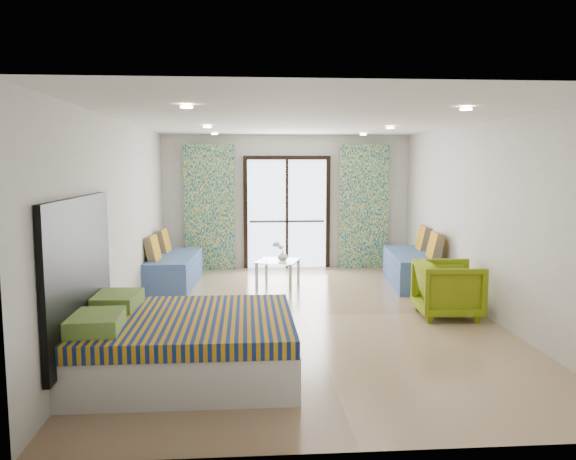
{
  "coord_description": "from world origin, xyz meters",
  "views": [
    {
      "loc": [
        -0.83,
        -7.63,
        2.12
      ],
      "look_at": [
        -0.22,
        0.55,
        1.15
      ],
      "focal_mm": 35.0,
      "sensor_mm": 36.0,
      "label": 1
    }
  ],
  "objects": [
    {
      "name": "floor",
      "position": [
        0.0,
        0.0,
        0.0
      ],
      "size": [
        5.0,
        7.5,
        0.01
      ],
      "primitive_type": null,
      "color": "#957859",
      "rests_on": "ground"
    },
    {
      "name": "ceiling",
      "position": [
        0.0,
        0.0,
        2.7
      ],
      "size": [
        5.0,
        7.5,
        0.01
      ],
      "primitive_type": null,
      "color": "silver",
      "rests_on": "ground"
    },
    {
      "name": "wall_back",
      "position": [
        0.0,
        3.75,
        1.35
      ],
      "size": [
        5.0,
        0.01,
        2.7
      ],
      "primitive_type": null,
      "color": "silver",
      "rests_on": "ground"
    },
    {
      "name": "wall_front",
      "position": [
        0.0,
        -3.75,
        1.35
      ],
      "size": [
        5.0,
        0.01,
        2.7
      ],
      "primitive_type": null,
      "color": "silver",
      "rests_on": "ground"
    },
    {
      "name": "wall_left",
      "position": [
        -2.5,
        0.0,
        1.35
      ],
      "size": [
        0.01,
        7.5,
        2.7
      ],
      "primitive_type": null,
      "color": "silver",
      "rests_on": "ground"
    },
    {
      "name": "wall_right",
      "position": [
        2.5,
        0.0,
        1.35
      ],
      "size": [
        0.01,
        7.5,
        2.7
      ],
      "primitive_type": null,
      "color": "silver",
      "rests_on": "ground"
    },
    {
      "name": "balcony_door",
      "position": [
        0.0,
        3.72,
        1.26
      ],
      "size": [
        1.76,
        0.08,
        2.28
      ],
      "color": "black",
      "rests_on": "floor"
    },
    {
      "name": "balcony_rail",
      "position": [
        0.0,
        3.73,
        0.95
      ],
      "size": [
        1.52,
        0.03,
        0.04
      ],
      "primitive_type": "cube",
      "color": "#595451",
      "rests_on": "balcony_door"
    },
    {
      "name": "curtain_left",
      "position": [
        -1.55,
        3.57,
        1.25
      ],
      "size": [
        1.0,
        0.1,
        2.5
      ],
      "primitive_type": "cube",
      "color": "silver",
      "rests_on": "floor"
    },
    {
      "name": "curtain_right",
      "position": [
        1.55,
        3.57,
        1.25
      ],
      "size": [
        1.0,
        0.1,
        2.5
      ],
      "primitive_type": "cube",
      "color": "silver",
      "rests_on": "floor"
    },
    {
      "name": "downlight_a",
      "position": [
        -1.4,
        -2.0,
        2.67
      ],
      "size": [
        0.12,
        0.12,
        0.02
      ],
      "primitive_type": "cylinder",
      "color": "#FFE0B2",
      "rests_on": "ceiling"
    },
    {
      "name": "downlight_b",
      "position": [
        1.4,
        -2.0,
        2.67
      ],
      "size": [
        0.12,
        0.12,
        0.02
      ],
      "primitive_type": "cylinder",
      "color": "#FFE0B2",
      "rests_on": "ceiling"
    },
    {
      "name": "downlight_c",
      "position": [
        -1.4,
        1.0,
        2.67
      ],
      "size": [
        0.12,
        0.12,
        0.02
      ],
      "primitive_type": "cylinder",
      "color": "#FFE0B2",
      "rests_on": "ceiling"
    },
    {
      "name": "downlight_d",
      "position": [
        1.4,
        1.0,
        2.67
      ],
      "size": [
        0.12,
        0.12,
        0.02
      ],
      "primitive_type": "cylinder",
      "color": "#FFE0B2",
      "rests_on": "ceiling"
    },
    {
      "name": "downlight_e",
      "position": [
        -1.4,
        3.0,
        2.67
      ],
      "size": [
        0.12,
        0.12,
        0.02
      ],
      "primitive_type": "cylinder",
      "color": "#FFE0B2",
      "rests_on": "ceiling"
    },
    {
      "name": "downlight_f",
      "position": [
        1.4,
        3.0,
        2.67
      ],
      "size": [
        0.12,
        0.12,
        0.02
      ],
      "primitive_type": "cylinder",
      "color": "#FFE0B2",
      "rests_on": "ceiling"
    },
    {
      "name": "headboard",
      "position": [
        -2.46,
        -2.08,
        1.05
      ],
      "size": [
        0.06,
        2.1,
        1.5
      ],
      "primitive_type": "cube",
      "color": "black",
      "rests_on": "floor"
    },
    {
      "name": "switch_plate",
      "position": [
        -2.47,
        -0.83,
        1.05
      ],
      "size": [
        0.02,
        0.1,
        0.1
      ],
      "primitive_type": "cube",
      "color": "silver",
      "rests_on": "wall_left"
    },
    {
      "name": "bed",
      "position": [
        -1.48,
        -2.08,
        0.31
      ],
      "size": [
        2.17,
        1.77,
        0.75
      ],
      "color": "silver",
      "rests_on": "floor"
    },
    {
      "name": "daybed_left",
      "position": [
        -2.12,
        2.17,
        0.29
      ],
      "size": [
        0.85,
        1.94,
        0.94
      ],
      "rotation": [
        0.0,
        0.0,
        -0.06
      ],
      "color": "#3F5C96",
      "rests_on": "floor"
    },
    {
      "name": "daybed_right",
      "position": [
        2.12,
        1.94,
        0.31
      ],
      "size": [
        0.98,
        2.07,
        0.98
      ],
      "rotation": [
        0.0,
        0.0,
        -0.11
      ],
      "color": "#3F5C96",
      "rests_on": "floor"
    },
    {
      "name": "coffee_table",
      "position": [
        -0.28,
        1.98,
        0.4
      ],
      "size": [
        0.86,
        0.86,
        0.78
      ],
      "rotation": [
        0.0,
        0.0,
        -0.32
      ],
      "color": "silver",
      "rests_on": "floor"
    },
    {
      "name": "vase",
      "position": [
        -0.21,
        1.91,
        0.53
      ],
      "size": [
        0.21,
        0.22,
        0.17
      ],
      "primitive_type": "imported",
      "rotation": [
        0.0,
        0.0,
        -0.3
      ],
      "color": "white",
      "rests_on": "coffee_table"
    },
    {
      "name": "armchair",
      "position": [
        1.96,
        -0.17,
        0.43
      ],
      "size": [
        0.83,
        0.88,
        0.85
      ],
      "primitive_type": "imported",
      "rotation": [
        0.0,
        0.0,
        1.51
      ],
      "color": "olive",
      "rests_on": "floor"
    }
  ]
}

